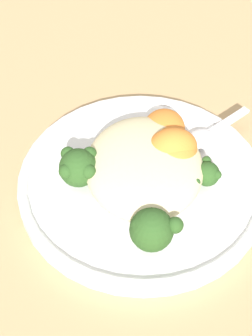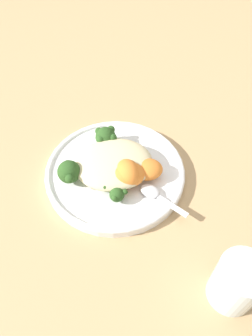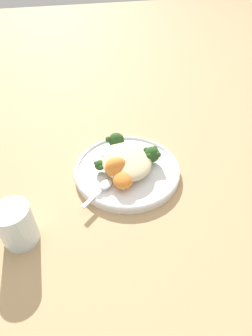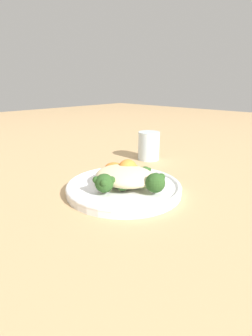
{
  "view_description": "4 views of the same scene",
  "coord_description": "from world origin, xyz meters",
  "px_view_note": "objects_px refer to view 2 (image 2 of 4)",
  "views": [
    {
      "loc": [
        0.4,
        -0.02,
        0.48
      ],
      "look_at": [
        0.01,
        -0.02,
        0.04
      ],
      "focal_mm": 60.0,
      "sensor_mm": 36.0,
      "label": 1
    },
    {
      "loc": [
        0.06,
        0.38,
        0.51
      ],
      "look_at": [
        -0.01,
        0.0,
        0.03
      ],
      "focal_mm": 35.0,
      "sensor_mm": 36.0,
      "label": 2
    },
    {
      "loc": [
        -0.46,
        0.12,
        0.47
      ],
      "look_at": [
        -0.01,
        0.0,
        0.04
      ],
      "focal_mm": 28.0,
      "sensor_mm": 36.0,
      "label": 3
    },
    {
      "loc": [
        0.4,
        -0.42,
        0.25
      ],
      "look_at": [
        -0.0,
        0.01,
        0.05
      ],
      "focal_mm": 28.0,
      "sensor_mm": 36.0,
      "label": 4
    }
  ],
  "objects_px": {
    "plate": "(115,172)",
    "broccoli_stalk_2": "(75,173)",
    "sweet_potato_chunk_2": "(147,169)",
    "sweet_potato_chunk_1": "(128,173)",
    "broccoli_stalk_1": "(102,156)",
    "broccoli_stalk_0": "(108,140)",
    "broccoli_stalk_4": "(118,188)",
    "water_glass": "(237,283)",
    "spoon": "(154,194)",
    "sweet_potato_chunk_0": "(128,175)",
    "broccoli_stalk_3": "(112,179)",
    "quinoa_mound": "(114,164)"
  },
  "relations": [
    {
      "from": "plate",
      "to": "broccoli_stalk_2",
      "type": "bearing_deg",
      "value": 8.93
    },
    {
      "from": "water_glass",
      "to": "broccoli_stalk_4",
      "type": "bearing_deg",
      "value": -56.15
    },
    {
      "from": "broccoli_stalk_0",
      "to": "spoon",
      "type": "distance_m",
      "value": 0.15
    },
    {
      "from": "plate",
      "to": "broccoli_stalk_3",
      "type": "distance_m",
      "value": 0.04
    },
    {
      "from": "sweet_potato_chunk_1",
      "to": "sweet_potato_chunk_2",
      "type": "relative_size",
      "value": 0.92
    },
    {
      "from": "broccoli_stalk_0",
      "to": "spoon",
      "type": "bearing_deg",
      "value": -171.37
    },
    {
      "from": "quinoa_mound",
      "to": "sweet_potato_chunk_1",
      "type": "xyz_separation_m",
      "value": [
        -0.02,
        0.03,
        0.0
      ]
    },
    {
      "from": "quinoa_mound",
      "to": "broccoli_stalk_1",
      "type": "relative_size",
      "value": 2.15
    },
    {
      "from": "quinoa_mound",
      "to": "broccoli_stalk_3",
      "type": "height_order",
      "value": "quinoa_mound"
    },
    {
      "from": "sweet_potato_chunk_2",
      "to": "sweet_potato_chunk_1",
      "type": "bearing_deg",
      "value": 10.79
    },
    {
      "from": "sweet_potato_chunk_1",
      "to": "sweet_potato_chunk_0",
      "type": "bearing_deg",
      "value": 78.5
    },
    {
      "from": "broccoli_stalk_4",
      "to": "sweet_potato_chunk_0",
      "type": "relative_size",
      "value": 1.45
    },
    {
      "from": "broccoli_stalk_1",
      "to": "broccoli_stalk_4",
      "type": "relative_size",
      "value": 0.73
    },
    {
      "from": "broccoli_stalk_4",
      "to": "sweet_potato_chunk_2",
      "type": "relative_size",
      "value": 1.57
    },
    {
      "from": "sweet_potato_chunk_0",
      "to": "sweet_potato_chunk_2",
      "type": "xyz_separation_m",
      "value": [
        -0.04,
        -0.01,
        -0.0
      ]
    },
    {
      "from": "broccoli_stalk_1",
      "to": "sweet_potato_chunk_2",
      "type": "xyz_separation_m",
      "value": [
        -0.08,
        0.05,
        0.0
      ]
    },
    {
      "from": "sweet_potato_chunk_0",
      "to": "quinoa_mound",
      "type": "bearing_deg",
      "value": -57.17
    },
    {
      "from": "quinoa_mound",
      "to": "sweet_potato_chunk_2",
      "type": "height_order",
      "value": "quinoa_mound"
    },
    {
      "from": "broccoli_stalk_4",
      "to": "spoon",
      "type": "distance_m",
      "value": 0.06
    },
    {
      "from": "sweet_potato_chunk_0",
      "to": "water_glass",
      "type": "xyz_separation_m",
      "value": [
        -0.11,
        0.22,
        0.0
      ]
    },
    {
      "from": "broccoli_stalk_2",
      "to": "water_glass",
      "type": "bearing_deg",
      "value": 126.26
    },
    {
      "from": "spoon",
      "to": "water_glass",
      "type": "xyz_separation_m",
      "value": [
        -0.07,
        0.18,
        0.02
      ]
    },
    {
      "from": "broccoli_stalk_1",
      "to": "broccoli_stalk_0",
      "type": "bearing_deg",
      "value": -76.7
    },
    {
      "from": "plate",
      "to": "spoon",
      "type": "bearing_deg",
      "value": 128.72
    },
    {
      "from": "broccoli_stalk_1",
      "to": "broccoli_stalk_4",
      "type": "height_order",
      "value": "broccoli_stalk_1"
    },
    {
      "from": "broccoli_stalk_3",
      "to": "broccoli_stalk_4",
      "type": "relative_size",
      "value": 0.72
    },
    {
      "from": "broccoli_stalk_1",
      "to": "broccoli_stalk_3",
      "type": "bearing_deg",
      "value": 140.49
    },
    {
      "from": "plate",
      "to": "spoon",
      "type": "distance_m",
      "value": 0.09
    },
    {
      "from": "broccoli_stalk_2",
      "to": "sweet_potato_chunk_2",
      "type": "relative_size",
      "value": 2.16
    },
    {
      "from": "broccoli_stalk_3",
      "to": "plate",
      "type": "bearing_deg",
      "value": -155.83
    },
    {
      "from": "broccoli_stalk_0",
      "to": "broccoli_stalk_1",
      "type": "distance_m",
      "value": 0.04
    },
    {
      "from": "broccoli_stalk_4",
      "to": "sweet_potato_chunk_0",
      "type": "height_order",
      "value": "sweet_potato_chunk_0"
    },
    {
      "from": "broccoli_stalk_1",
      "to": "sweet_potato_chunk_1",
      "type": "relative_size",
      "value": 1.24
    },
    {
      "from": "spoon",
      "to": "water_glass",
      "type": "relative_size",
      "value": 0.93
    },
    {
      "from": "quinoa_mound",
      "to": "sweet_potato_chunk_2",
      "type": "xyz_separation_m",
      "value": [
        -0.06,
        0.02,
        -0.0
      ]
    },
    {
      "from": "quinoa_mound",
      "to": "broccoli_stalk_3",
      "type": "relative_size",
      "value": 2.17
    },
    {
      "from": "broccoli_stalk_2",
      "to": "spoon",
      "type": "relative_size",
      "value": 1.49
    },
    {
      "from": "plate",
      "to": "broccoli_stalk_1",
      "type": "relative_size",
      "value": 3.97
    },
    {
      "from": "spoon",
      "to": "broccoli_stalk_1",
      "type": "bearing_deg",
      "value": 178.24
    },
    {
      "from": "broccoli_stalk_1",
      "to": "sweet_potato_chunk_1",
      "type": "bearing_deg",
      "value": 165.66
    },
    {
      "from": "broccoli_stalk_3",
      "to": "broccoli_stalk_4",
      "type": "xyz_separation_m",
      "value": [
        -0.01,
        0.02,
        -0.0
      ]
    },
    {
      "from": "broccoli_stalk_3",
      "to": "water_glass",
      "type": "xyz_separation_m",
      "value": [
        -0.14,
        0.22,
        0.01
      ]
    },
    {
      "from": "broccoli_stalk_3",
      "to": "sweet_potato_chunk_2",
      "type": "bearing_deg",
      "value": 140.76
    },
    {
      "from": "broccoli_stalk_0",
      "to": "spoon",
      "type": "relative_size",
      "value": 1.31
    },
    {
      "from": "broccoli_stalk_2",
      "to": "spoon",
      "type": "distance_m",
      "value": 0.15
    },
    {
      "from": "broccoli_stalk_0",
      "to": "water_glass",
      "type": "bearing_deg",
      "value": -173.41
    },
    {
      "from": "plate",
      "to": "broccoli_stalk_4",
      "type": "height_order",
      "value": "broccoli_stalk_4"
    },
    {
      "from": "broccoli_stalk_2",
      "to": "broccoli_stalk_0",
      "type": "bearing_deg",
      "value": -139.43
    },
    {
      "from": "quinoa_mound",
      "to": "broccoli_stalk_0",
      "type": "relative_size",
      "value": 1.29
    },
    {
      "from": "broccoli_stalk_4",
      "to": "water_glass",
      "type": "xyz_separation_m",
      "value": [
        -0.14,
        0.2,
        0.01
      ]
    }
  ]
}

